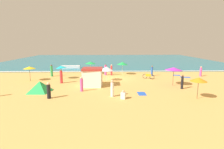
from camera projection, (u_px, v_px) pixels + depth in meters
The scene contains 29 objects.
ground_plane at pixel (114, 79), 27.06m from camera, with size 60.00×60.00×0.00m, color #E0A856.
ocean_water at pixel (111, 60), 54.60m from camera, with size 60.00×44.00×0.10m, color teal.
wave_breaker_foam at pixel (113, 71), 33.24m from camera, with size 57.00×0.70×0.01m, color white.
lifeguard_cabana at pixel (92, 77), 22.19m from camera, with size 2.47×2.22×2.31m.
beach_umbrella_0 at pixel (122, 63), 30.04m from camera, with size 2.74×2.74×2.23m.
beach_umbrella_1 at pixel (199, 79), 17.08m from camera, with size 1.88×1.88×2.12m.
beach_umbrella_2 at pixel (107, 68), 25.18m from camera, with size 2.42×2.43×2.10m.
beach_umbrella_3 at pixel (61, 67), 26.50m from camera, with size 2.07×2.04×2.10m.
beach_umbrella_4 at pixel (174, 69), 22.35m from camera, with size 2.65×2.65×2.37m.
beach_umbrella_5 at pixel (29, 68), 25.10m from camera, with size 2.04×2.04×2.07m.
beach_umbrella_6 at pixel (90, 63), 30.39m from camera, with size 2.14×2.13×2.18m.
beach_tent at pixel (40, 87), 19.59m from camera, with size 2.95×2.92×1.23m.
parked_bicycle at pixel (148, 76), 26.79m from camera, with size 1.58×1.00×0.76m.
beachgoer_0 at pixel (123, 95), 17.30m from camera, with size 0.55×0.55×0.87m.
beachgoer_1 at pixel (111, 70), 29.62m from camera, with size 0.42×0.42×1.81m.
beachgoer_2 at pixel (82, 84), 19.93m from camera, with size 0.35×0.35×1.66m.
beachgoer_3 at pixel (201, 72), 28.74m from camera, with size 0.47×0.47×1.62m.
beachgoer_4 at pixel (112, 89), 17.94m from camera, with size 0.42×0.42×1.71m.
beachgoer_5 at pixel (152, 71), 29.00m from camera, with size 0.44×0.44×1.68m.
beachgoer_6 at pixel (49, 91), 17.36m from camera, with size 0.48×0.48×1.61m.
beachgoer_7 at pixel (61, 77), 23.87m from camera, with size 0.46×0.46×1.87m.
beachgoer_8 at pixel (182, 82), 20.94m from camera, with size 0.33×0.33×1.69m.
beachgoer_9 at pixel (52, 71), 28.65m from camera, with size 0.51×0.51×1.90m.
beachgoer_11 at pixel (85, 74), 25.56m from camera, with size 0.36×0.36×1.86m.
beachgoer_12 at pixel (106, 70), 29.85m from camera, with size 0.47×0.47×1.83m.
beach_towel_0 at pixel (177, 75), 29.72m from camera, with size 1.34×1.20×0.01m.
beach_towel_1 at pixel (185, 77), 28.06m from camera, with size 1.67×1.19×0.01m.
beach_towel_2 at pixel (142, 94), 19.06m from camera, with size 0.86×1.42×0.01m.
small_boat_0 at pixel (71, 67), 37.19m from camera, with size 3.86×1.15×0.54m.
Camera 1 is at (-1.00, -26.50, 5.42)m, focal length 28.65 mm.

